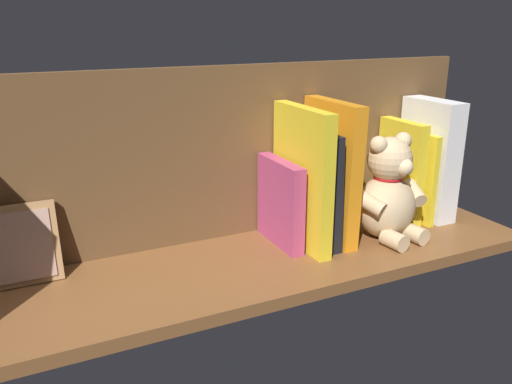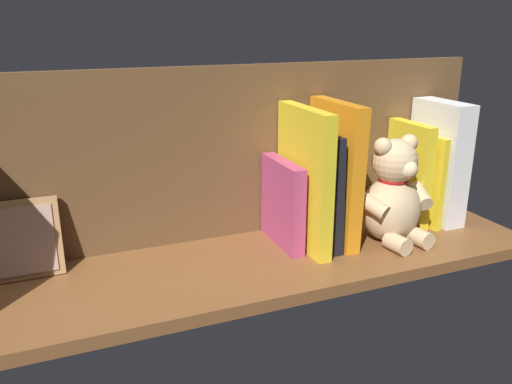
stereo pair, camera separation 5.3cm
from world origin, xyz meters
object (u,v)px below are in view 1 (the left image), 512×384
teddy_bear (388,193)px  picture_frame_leaning (15,246)px  book_0 (412,175)px  dictionary_thick_white (429,159)px

teddy_bear → picture_frame_leaning: 67.07cm
book_0 → teddy_bear: (11.72, 6.66, -0.38)cm
teddy_bear → picture_frame_leaning: size_ratio=1.53×
book_0 → picture_frame_leaning: (77.86, -4.12, -3.05)cm
dictionary_thick_white → book_0: bearing=-3.8°
dictionary_thick_white → book_0: dictionary_thick_white is taller
dictionary_thick_white → teddy_bear: dictionary_thick_white is taller
book_0 → picture_frame_leaning: 78.03cm
book_0 → teddy_bear: bearing=29.6°
dictionary_thick_white → teddy_bear: bearing=22.2°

